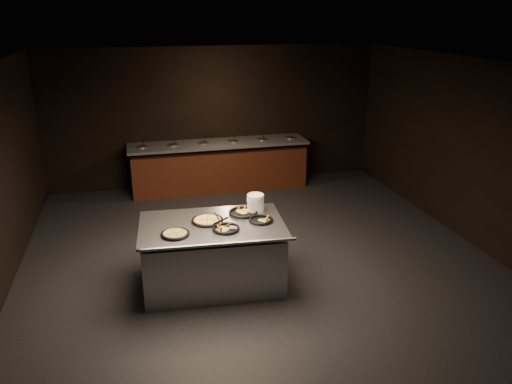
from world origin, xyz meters
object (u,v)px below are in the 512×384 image
plate_stack (255,203)px  pan_veggie_whole (175,234)px  pan_cheese_whole (207,220)px  serving_counter (213,256)px

plate_stack → pan_veggie_whole: 1.30m
plate_stack → pan_cheese_whole: (-0.72, -0.22, -0.10)m
serving_counter → plate_stack: size_ratio=8.33×
serving_counter → pan_veggie_whole: (-0.51, -0.24, 0.50)m
plate_stack → pan_veggie_whole: (-1.18, -0.55, -0.10)m
plate_stack → pan_cheese_whole: bearing=-162.9°
pan_veggie_whole → pan_cheese_whole: 0.56m
pan_cheese_whole → pan_veggie_whole: bearing=-144.7°
pan_veggie_whole → serving_counter: bearing=25.4°
pan_veggie_whole → pan_cheese_whole: size_ratio=0.85×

